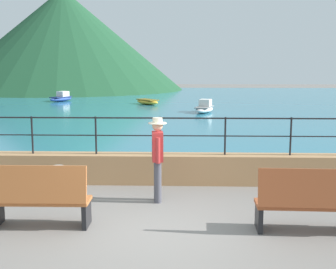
{
  "coord_description": "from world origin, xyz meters",
  "views": [
    {
      "loc": [
        0.53,
        -7.12,
        2.79
      ],
      "look_at": [
        0.17,
        3.7,
        1.1
      ],
      "focal_mm": 47.3,
      "sensor_mm": 36.0,
      "label": 1
    }
  ],
  "objects_px": {
    "person_walking": "(158,155)",
    "boat_0": "(61,98)",
    "boat_1": "(204,108)",
    "bench_main": "(39,197)",
    "bollard": "(58,180)",
    "bench_far": "(308,201)",
    "boat_2": "(147,102)"
  },
  "relations": [
    {
      "from": "person_walking",
      "to": "boat_2",
      "type": "height_order",
      "value": "person_walking"
    },
    {
      "from": "bench_far",
      "to": "bollard",
      "type": "bearing_deg",
      "value": 156.2
    },
    {
      "from": "bench_main",
      "to": "boat_2",
      "type": "relative_size",
      "value": 0.72
    },
    {
      "from": "bench_far",
      "to": "bench_main",
      "type": "bearing_deg",
      "value": 178.95
    },
    {
      "from": "bench_far",
      "to": "boat_2",
      "type": "distance_m",
      "value": 24.52
    },
    {
      "from": "bench_main",
      "to": "boat_1",
      "type": "relative_size",
      "value": 0.69
    },
    {
      "from": "boat_0",
      "to": "boat_1",
      "type": "distance_m",
      "value": 13.26
    },
    {
      "from": "bench_main",
      "to": "boat_0",
      "type": "xyz_separation_m",
      "value": [
        -6.92,
        26.57,
        -0.23
      ]
    },
    {
      "from": "bench_main",
      "to": "bench_far",
      "type": "bearing_deg",
      "value": -1.05
    },
    {
      "from": "boat_1",
      "to": "bench_main",
      "type": "bearing_deg",
      "value": -101.33
    },
    {
      "from": "boat_1",
      "to": "boat_2",
      "type": "distance_m",
      "value": 6.53
    },
    {
      "from": "boat_1",
      "to": "boat_2",
      "type": "bearing_deg",
      "value": 125.46
    },
    {
      "from": "person_walking",
      "to": "bollard",
      "type": "bearing_deg",
      "value": 168.36
    },
    {
      "from": "bench_main",
      "to": "boat_2",
      "type": "bearing_deg",
      "value": 90.11
    },
    {
      "from": "bench_main",
      "to": "boat_1",
      "type": "bearing_deg",
      "value": 78.67
    },
    {
      "from": "bench_far",
      "to": "boat_2",
      "type": "bearing_deg",
      "value": 100.84
    },
    {
      "from": "bench_main",
      "to": "person_walking",
      "type": "relative_size",
      "value": 0.98
    },
    {
      "from": "person_walking",
      "to": "boat_0",
      "type": "distance_m",
      "value": 26.52
    },
    {
      "from": "boat_0",
      "to": "person_walking",
      "type": "bearing_deg",
      "value": -70.45
    },
    {
      "from": "person_walking",
      "to": "boat_0",
      "type": "relative_size",
      "value": 0.71
    },
    {
      "from": "bollard",
      "to": "boat_2",
      "type": "xyz_separation_m",
      "value": [
        0.2,
        21.96,
        -0.06
      ]
    },
    {
      "from": "bench_main",
      "to": "bollard",
      "type": "height_order",
      "value": "bench_main"
    },
    {
      "from": "bollard",
      "to": "boat_0",
      "type": "relative_size",
      "value": 0.26
    },
    {
      "from": "bench_far",
      "to": "bollard",
      "type": "relative_size",
      "value": 2.7
    },
    {
      "from": "person_walking",
      "to": "boat_0",
      "type": "xyz_separation_m",
      "value": [
        -8.87,
        24.98,
        -0.65
      ]
    },
    {
      "from": "boat_0",
      "to": "boat_1",
      "type": "bearing_deg",
      "value": -36.5
    },
    {
      "from": "boat_0",
      "to": "boat_2",
      "type": "distance_m",
      "value": 7.33
    },
    {
      "from": "person_walking",
      "to": "boat_1",
      "type": "height_order",
      "value": "person_walking"
    },
    {
      "from": "bench_far",
      "to": "boat_1",
      "type": "height_order",
      "value": "bench_far"
    },
    {
      "from": "bench_main",
      "to": "boat_2",
      "type": "xyz_separation_m",
      "value": [
        -0.05,
        24.0,
        -0.3
      ]
    },
    {
      "from": "bench_main",
      "to": "boat_2",
      "type": "height_order",
      "value": "bench_main"
    },
    {
      "from": "person_walking",
      "to": "bollard",
      "type": "xyz_separation_m",
      "value": [
        -2.2,
        0.45,
        -0.66
      ]
    }
  ]
}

